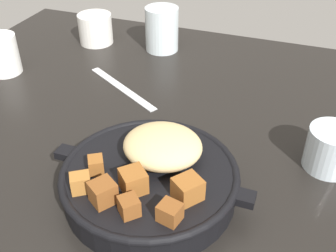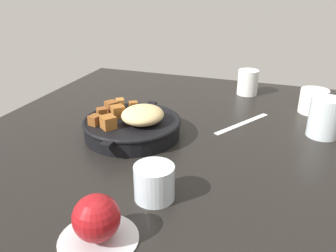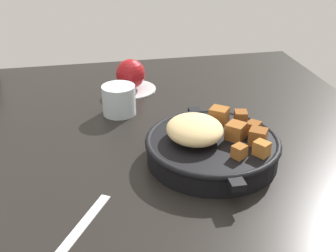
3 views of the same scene
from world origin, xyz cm
name	(u,v)px [view 3 (image 3 of 3)]	position (x,y,z in cm)	size (l,w,h in cm)	color
ground_plane	(162,168)	(0.00, 0.00, -1.20)	(118.07, 101.58, 2.40)	black
cast_iron_skillet	(211,145)	(-0.63, -9.20, 3.18)	(29.29, 24.94, 8.53)	black
saucer_plate	(131,89)	(36.13, 1.39, 0.30)	(12.75, 12.75, 0.60)	#B7BABF
red_apple	(131,74)	(36.13, 1.39, 4.34)	(7.47, 7.47, 7.47)	maroon
butter_knife	(72,238)	(-17.43, 16.26, 0.18)	(21.42, 1.60, 0.36)	silver
water_glass_short	(119,100)	(22.69, 5.63, 3.34)	(7.55, 7.55, 6.68)	silver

